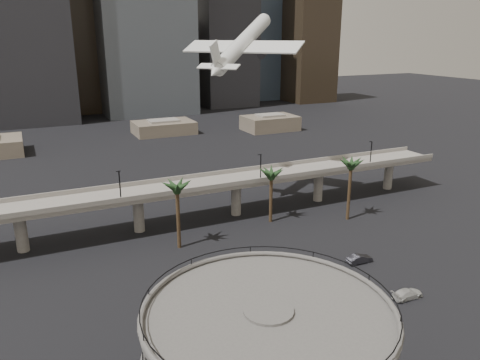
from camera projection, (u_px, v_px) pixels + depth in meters
name	position (u px, v px, depth m)	size (l,w,h in m)	color
overpass	(189.00, 190.00, 99.08)	(130.00, 9.30, 14.70)	gray
palm_trees	(271.00, 176.00, 94.60)	(42.40, 10.40, 14.00)	#402D1B
low_buildings	(131.00, 133.00, 178.67)	(135.00, 27.50, 6.80)	brown
skyline	(108.00, 17.00, 233.44)	(269.00, 86.00, 129.35)	#85755B
airborne_jet	(243.00, 44.00, 107.74)	(26.51, 25.85, 15.82)	silver
car_a	(295.00, 286.00, 74.35)	(1.60, 3.98, 1.35)	#BB531A
car_b	(359.00, 259.00, 83.02)	(1.67, 4.78, 1.58)	black
car_c	(407.00, 294.00, 71.88)	(2.12, 5.21, 1.51)	#BBBAB6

